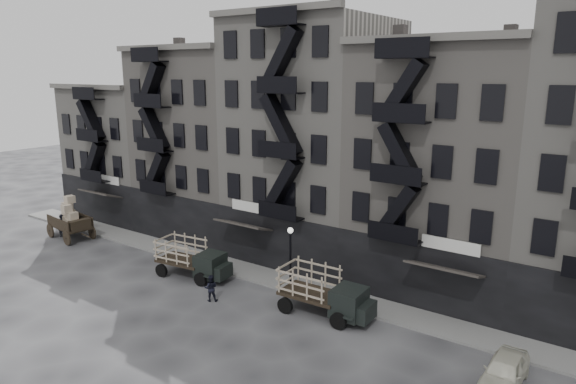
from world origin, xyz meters
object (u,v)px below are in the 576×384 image
Objects in this scene: pedestrian_west at (62,226)px; pedestrian_mid at (211,288)px; stake_truck_west at (191,256)px; car_east at (504,371)px; horse at (65,224)px; wagon at (68,215)px; stake_truck_east at (323,289)px.

pedestrian_west is 1.17× the size of pedestrian_mid.
car_east is (20.10, -0.83, -0.82)m from stake_truck_west.
car_east is 35.09m from pedestrian_west.
stake_truck_west reaches higher than pedestrian_west.
pedestrian_west is (-14.97, -0.14, -0.52)m from stake_truck_west.
pedestrian_mid reaches higher than horse.
stake_truck_west is (16.06, -0.72, 0.75)m from horse.
stake_truck_west is 2.78× the size of pedestrian_west.
wagon is 17.99m from pedestrian_mid.
pedestrian_west reaches higher than car_east.
car_east is at bearing -8.36° from stake_truck_east.
pedestrian_mid is (19.69, -2.73, 0.09)m from horse.
horse is at bearing 93.79° from pedestrian_west.
wagon is (1.86, -0.67, 1.26)m from horse.
horse is 1.06× the size of pedestrian_mid.
pedestrian_mid is at bearing -36.18° from stake_truck_west.
horse is at bearing 167.25° from wagon.
wagon is at bearing 178.91° from stake_truck_east.
horse is at bearing 178.47° from car_east.
pedestrian_mid is at bearing 0.51° from wagon.
car_east is (34.31, -0.88, -1.34)m from wagon.
horse is 0.33× the size of stake_truck_west.
stake_truck_west is 10.10m from stake_truck_east.
pedestrian_west is (-35.08, 0.68, 0.30)m from car_east.
pedestrian_west is (-25.07, -0.48, -0.60)m from stake_truck_east.
wagon is at bearing 172.63° from stake_truck_west.
pedestrian_west reaches higher than pedestrian_mid.
wagon reaches higher than stake_truck_west.
wagon reaches higher than pedestrian_mid.
stake_truck_east is at bearing 7.77° from wagon.
car_east is at bearing 5.64° from wagon.
pedestrian_mid is at bearing -113.82° from horse.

